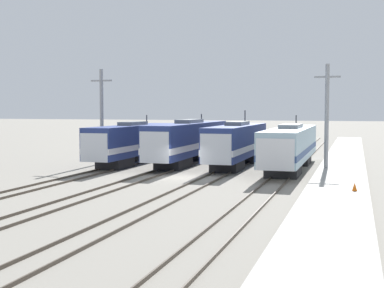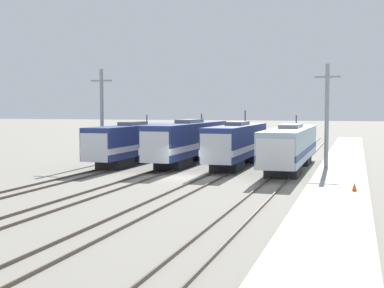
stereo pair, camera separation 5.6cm
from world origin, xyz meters
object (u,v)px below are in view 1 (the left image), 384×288
at_px(locomotive_far_right, 290,147).
at_px(traffic_cone, 355,187).
at_px(locomotive_far_left, 131,142).
at_px(locomotive_center_left, 188,141).
at_px(catenary_tower_left, 102,115).
at_px(catenary_tower_right, 327,116).
at_px(locomotive_center_right, 236,144).

distance_m(locomotive_far_right, traffic_cone, 13.94).
xyz_separation_m(locomotive_far_left, locomotive_center_left, (5.13, 2.20, 0.10)).
bearing_deg(traffic_cone, catenary_tower_left, 151.82).
xyz_separation_m(locomotive_center_left, catenary_tower_right, (13.37, -2.47, 2.55)).
bearing_deg(catenary_tower_right, traffic_cone, -79.26).
height_order(locomotive_far_left, locomotive_center_right, locomotive_center_right).
xyz_separation_m(locomotive_center_left, catenary_tower_left, (-8.10, -2.47, 2.55)).
bearing_deg(traffic_cone, locomotive_far_left, 148.01).
bearing_deg(catenary_tower_right, locomotive_center_left, 169.54).
bearing_deg(locomotive_center_right, traffic_cone, -52.79).
distance_m(locomotive_center_left, catenary_tower_left, 8.85).
relative_size(catenary_tower_left, traffic_cone, 17.83).
distance_m(locomotive_far_right, catenary_tower_right, 4.12).
xyz_separation_m(catenary_tower_left, catenary_tower_right, (21.47, 0.00, 0.00)).
bearing_deg(locomotive_far_right, catenary_tower_right, 1.98).
xyz_separation_m(locomotive_center_left, traffic_cone, (15.80, -15.27, -1.70)).
distance_m(locomotive_far_left, catenary_tower_right, 18.69).
relative_size(locomotive_far_left, locomotive_far_right, 0.85).
height_order(locomotive_far_right, catenary_tower_left, catenary_tower_left).
height_order(locomotive_center_right, catenary_tower_left, catenary_tower_left).
relative_size(locomotive_far_left, locomotive_center_left, 0.85).
height_order(locomotive_far_left, locomotive_far_right, locomotive_far_right).
bearing_deg(locomotive_far_left, locomotive_center_left, 23.24).
distance_m(locomotive_center_left, catenary_tower_right, 13.83).
xyz_separation_m(catenary_tower_left, traffic_cone, (23.90, -12.80, -4.25)).
distance_m(locomotive_far_left, traffic_cone, 24.72).
xyz_separation_m(locomotive_far_left, catenary_tower_right, (18.50, -0.26, 2.65)).
bearing_deg(locomotive_far_left, catenary_tower_right, -0.82).
bearing_deg(traffic_cone, locomotive_center_right, 127.21).
bearing_deg(locomotive_center_right, catenary_tower_right, -8.59).
xyz_separation_m(catenary_tower_right, traffic_cone, (2.43, -12.80, -4.25)).
bearing_deg(traffic_cone, locomotive_far_right, 113.56).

